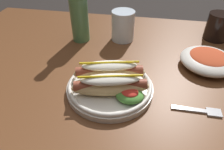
% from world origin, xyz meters
% --- Properties ---
extents(dining_table, '(1.39, 0.91, 0.74)m').
position_xyz_m(dining_table, '(0.00, 0.00, 0.65)').
color(dining_table, brown).
rests_on(dining_table, ground_plane).
extents(hot_dog_plate, '(0.24, 0.24, 0.08)m').
position_xyz_m(hot_dog_plate, '(-0.03, -0.09, 0.77)').
color(hot_dog_plate, silver).
rests_on(hot_dog_plate, dining_table).
extents(fork, '(0.12, 0.03, 0.00)m').
position_xyz_m(fork, '(0.20, -0.12, 0.74)').
color(fork, silver).
rests_on(fork, dining_table).
extents(soda_cup, '(0.09, 0.09, 0.10)m').
position_xyz_m(soda_cup, '(0.31, 0.29, 0.79)').
color(soda_cup, black).
rests_on(soda_cup, dining_table).
extents(water_cup, '(0.09, 0.09, 0.11)m').
position_xyz_m(water_cup, '(-0.04, 0.22, 0.80)').
color(water_cup, silver).
rests_on(water_cup, dining_table).
extents(glass_bottle, '(0.07, 0.07, 0.25)m').
position_xyz_m(glass_bottle, '(-0.20, 0.19, 0.84)').
color(glass_bottle, '#4C7F51').
rests_on(glass_bottle, dining_table).
extents(side_bowl, '(0.17, 0.17, 0.05)m').
position_xyz_m(side_bowl, '(0.25, 0.08, 0.76)').
color(side_bowl, silver).
rests_on(side_bowl, dining_table).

